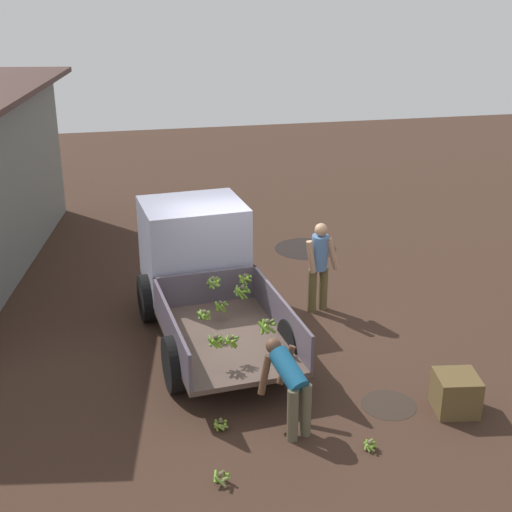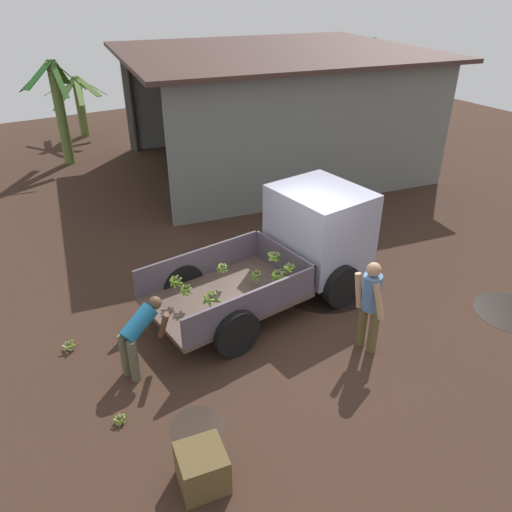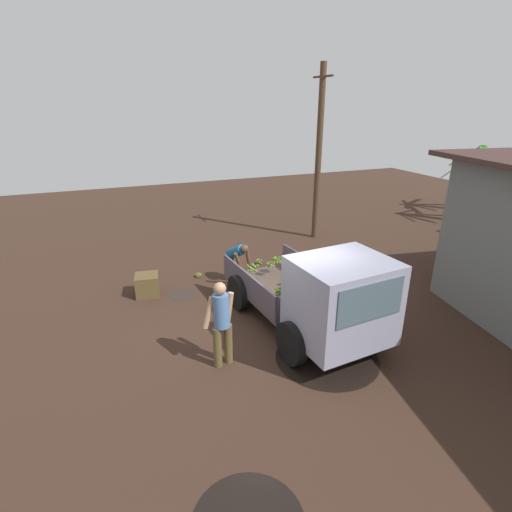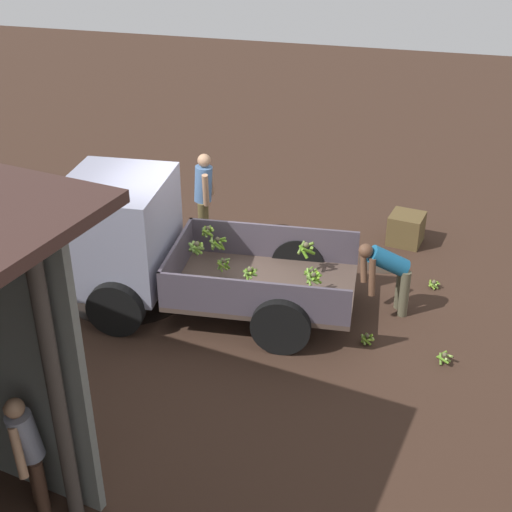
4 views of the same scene
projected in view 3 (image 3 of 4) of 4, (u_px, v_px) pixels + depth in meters
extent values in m
plane|color=#39251C|center=(277.00, 334.00, 8.74)|extent=(36.00, 36.00, 0.00)
cylinder|color=black|center=(327.00, 358.00, 7.95)|extent=(2.06, 2.06, 0.01)
cylinder|color=#2C221A|center=(183.00, 294.00, 10.56)|extent=(0.80, 0.80, 0.01)
cube|color=#503F36|center=(281.00, 290.00, 9.74)|extent=(2.91, 2.05, 0.08)
cube|color=#4F4652|center=(311.00, 271.00, 9.99)|extent=(2.75, 0.29, 0.57)
cube|color=#4F4652|center=(248.00, 285.00, 9.25)|extent=(2.75, 0.29, 0.57)
cube|color=#4F4652|center=(313.00, 301.00, 8.49)|extent=(0.21, 1.82, 0.57)
cube|color=#9495AC|center=(341.00, 300.00, 7.58)|extent=(1.66, 1.91, 1.62)
cube|color=#4C606B|center=(371.00, 302.00, 6.83)|extent=(0.15, 1.42, 0.71)
cylinder|color=black|center=(367.00, 320.00, 8.46)|extent=(0.87, 0.29, 0.86)
cylinder|color=black|center=(291.00, 343.00, 7.67)|extent=(0.87, 0.29, 0.86)
cylinder|color=black|center=(304.00, 278.00, 10.49)|extent=(0.87, 0.29, 0.86)
cylinder|color=black|center=(238.00, 292.00, 9.70)|extent=(0.87, 0.29, 0.86)
sphere|color=#4E4632|center=(278.00, 257.00, 10.38)|extent=(0.07, 0.07, 0.07)
cylinder|color=olive|center=(281.00, 259.00, 10.42)|extent=(0.19, 0.05, 0.11)
cylinder|color=#63A020|center=(279.00, 259.00, 10.46)|extent=(0.14, 0.16, 0.15)
cylinder|color=olive|center=(277.00, 259.00, 10.45)|extent=(0.07, 0.16, 0.16)
cylinder|color=#537E21|center=(276.00, 259.00, 10.41)|extent=(0.17, 0.11, 0.15)
cylinder|color=#6DAB25|center=(276.00, 260.00, 10.36)|extent=(0.19, 0.08, 0.13)
cylinder|color=#5B8127|center=(278.00, 261.00, 10.34)|extent=(0.10, 0.17, 0.16)
cylinder|color=olive|center=(280.00, 260.00, 10.36)|extent=(0.10, 0.17, 0.16)
sphere|color=#433D2C|center=(271.00, 262.00, 10.26)|extent=(0.06, 0.06, 0.06)
cylinder|color=olive|center=(270.00, 264.00, 10.33)|extent=(0.05, 0.14, 0.16)
cylinder|color=#7BA424|center=(269.00, 265.00, 10.30)|extent=(0.12, 0.12, 0.16)
cylinder|color=#577F2A|center=(269.00, 265.00, 10.25)|extent=(0.16, 0.07, 0.14)
cylinder|color=#547626|center=(270.00, 265.00, 10.20)|extent=(0.12, 0.17, 0.09)
cylinder|color=#79B13E|center=(272.00, 265.00, 10.23)|extent=(0.07, 0.17, 0.13)
cylinder|color=#59851F|center=(274.00, 264.00, 10.27)|extent=(0.18, 0.10, 0.09)
cylinder|color=olive|center=(272.00, 263.00, 10.33)|extent=(0.15, 0.13, 0.12)
sphere|color=brown|center=(253.00, 265.00, 9.83)|extent=(0.09, 0.09, 0.09)
cylinder|color=olive|center=(251.00, 267.00, 9.92)|extent=(0.10, 0.21, 0.20)
cylinder|color=#567724|center=(249.00, 268.00, 9.81)|extent=(0.23, 0.07, 0.14)
cylinder|color=#5B742E|center=(253.00, 269.00, 9.78)|extent=(0.11, 0.22, 0.18)
cylinder|color=#619D23|center=(255.00, 269.00, 9.86)|extent=(0.19, 0.12, 0.21)
cylinder|color=#54861D|center=(255.00, 266.00, 9.93)|extent=(0.21, 0.17, 0.16)
sphere|color=brown|center=(281.00, 288.00, 8.44)|extent=(0.08, 0.08, 0.08)
cylinder|color=#6EA435|center=(279.00, 291.00, 8.40)|extent=(0.16, 0.14, 0.11)
cylinder|color=#597B1F|center=(282.00, 292.00, 8.40)|extent=(0.05, 0.16, 0.14)
cylinder|color=olive|center=(283.00, 291.00, 8.44)|extent=(0.13, 0.14, 0.15)
cylinder|color=olive|center=(283.00, 290.00, 8.49)|extent=(0.17, 0.08, 0.13)
cylinder|color=olive|center=(281.00, 290.00, 8.50)|extent=(0.11, 0.14, 0.16)
cylinder|color=olive|center=(278.00, 289.00, 8.49)|extent=(0.12, 0.17, 0.12)
cylinder|color=#7DA62C|center=(279.00, 291.00, 8.46)|extent=(0.14, 0.07, 0.16)
sphere|color=#4C4531|center=(281.00, 289.00, 8.67)|extent=(0.08, 0.08, 0.08)
cylinder|color=#679B20|center=(282.00, 292.00, 8.76)|extent=(0.17, 0.14, 0.18)
cylinder|color=olive|center=(279.00, 292.00, 8.76)|extent=(0.04, 0.17, 0.19)
cylinder|color=#75B02E|center=(277.00, 291.00, 8.72)|extent=(0.18, 0.18, 0.13)
cylinder|color=olive|center=(277.00, 292.00, 8.66)|extent=(0.22, 0.04, 0.12)
cylinder|color=#76AB39|center=(281.00, 294.00, 8.65)|extent=(0.10, 0.16, 0.20)
cylinder|color=#8EB24A|center=(284.00, 293.00, 8.63)|extent=(0.11, 0.22, 0.12)
cylinder|color=#5A7E2E|center=(284.00, 292.00, 8.71)|extent=(0.22, 0.08, 0.14)
sphere|color=brown|center=(292.00, 288.00, 9.06)|extent=(0.07, 0.07, 0.07)
cylinder|color=olive|center=(295.00, 290.00, 9.10)|extent=(0.18, 0.04, 0.13)
cylinder|color=#588D20|center=(292.00, 290.00, 9.14)|extent=(0.08, 0.16, 0.16)
cylinder|color=#77A62D|center=(290.00, 291.00, 9.10)|extent=(0.12, 0.12, 0.17)
cylinder|color=olive|center=(289.00, 290.00, 9.03)|extent=(0.19, 0.08, 0.10)
cylinder|color=#6D9A3E|center=(293.00, 292.00, 9.03)|extent=(0.07, 0.16, 0.16)
cylinder|color=olive|center=(295.00, 291.00, 9.06)|extent=(0.13, 0.13, 0.16)
sphere|color=brown|center=(303.00, 285.00, 8.62)|extent=(0.09, 0.09, 0.09)
cylinder|color=#7CB13C|center=(304.00, 287.00, 8.69)|extent=(0.15, 0.13, 0.17)
cylinder|color=olive|center=(302.00, 286.00, 8.71)|extent=(0.07, 0.18, 0.13)
cylinder|color=#7CA236|center=(300.00, 287.00, 8.67)|extent=(0.15, 0.16, 0.15)
cylinder|color=#75A52E|center=(300.00, 288.00, 8.63)|extent=(0.17, 0.05, 0.16)
cylinder|color=#537717|center=(302.00, 288.00, 8.59)|extent=(0.16, 0.15, 0.14)
cylinder|color=olive|center=(305.00, 288.00, 8.57)|extent=(0.05, 0.19, 0.11)
cylinder|color=olive|center=(306.00, 287.00, 8.61)|extent=(0.16, 0.17, 0.11)
cylinder|color=#71A139|center=(305.00, 288.00, 8.66)|extent=(0.16, 0.08, 0.17)
sphere|color=brown|center=(296.00, 272.00, 9.58)|extent=(0.07, 0.07, 0.07)
cylinder|color=#799E44|center=(296.00, 276.00, 9.55)|extent=(0.10, 0.15, 0.14)
cylinder|color=#659827|center=(297.00, 275.00, 9.58)|extent=(0.10, 0.13, 0.16)
cylinder|color=olive|center=(298.00, 274.00, 9.61)|extent=(0.17, 0.08, 0.12)
cylinder|color=#59802E|center=(297.00, 273.00, 9.65)|extent=(0.17, 0.12, 0.10)
cylinder|color=olive|center=(295.00, 273.00, 9.66)|extent=(0.10, 0.16, 0.13)
cylinder|color=#6FA02F|center=(294.00, 274.00, 9.64)|extent=(0.11, 0.15, 0.14)
cylinder|color=olive|center=(293.00, 274.00, 9.60)|extent=(0.17, 0.10, 0.12)
cylinder|color=#537522|center=(294.00, 275.00, 9.57)|extent=(0.14, 0.10, 0.15)
cylinder|color=#3F3833|center=(455.00, 229.00, 9.99)|extent=(0.16, 0.16, 3.55)
cylinder|color=#4B3424|center=(319.00, 156.00, 13.95)|extent=(0.22, 0.22, 5.98)
cylinder|color=#4B3424|center=(323.00, 76.00, 13.03)|extent=(1.21, 0.07, 0.07)
cylinder|color=#5E8653|center=(477.00, 180.00, 17.98)|extent=(0.25, 0.25, 2.91)
cube|color=#377028|center=(493.00, 154.00, 17.08)|extent=(1.08, 0.21, 0.60)
cube|color=#5A8632|center=(493.00, 158.00, 17.47)|extent=(0.79, 0.83, 1.06)
cube|color=#388831|center=(493.00, 156.00, 17.72)|extent=(0.43, 1.21, 0.92)
cube|color=#41783A|center=(477.00, 153.00, 18.26)|extent=(1.40, 1.12, 0.84)
cube|color=#264E1D|center=(468.00, 153.00, 18.13)|extent=(1.36, 0.34, 0.82)
cube|color=#2E652B|center=(466.00, 156.00, 17.79)|extent=(0.99, 1.08, 0.94)
cube|color=#42792D|center=(475.00, 154.00, 17.29)|extent=(0.44, 1.12, 0.72)
cube|color=#358023|center=(483.00, 157.00, 16.89)|extent=(1.31, 1.39, 0.79)
cylinder|color=olive|center=(469.00, 189.00, 16.43)|extent=(0.36, 0.36, 2.76)
cube|color=#375026|center=(490.00, 164.00, 15.45)|extent=(1.37, 0.26, 0.65)
cube|color=#415C2E|center=(485.00, 168.00, 16.18)|extent=(0.44, 1.03, 1.14)
cube|color=#2E551D|center=(468.00, 165.00, 16.63)|extent=(1.13, 0.77, 1.04)
cube|color=#4D7633|center=(458.00, 166.00, 16.31)|extent=(0.95, 0.94, 1.06)
cube|color=olive|center=(466.00, 173.00, 15.83)|extent=(0.54, 1.15, 1.40)
cylinder|color=brown|center=(218.00, 347.00, 7.56)|extent=(0.19, 0.19, 0.83)
cylinder|color=brown|center=(228.00, 343.00, 7.69)|extent=(0.19, 0.19, 0.83)
cylinder|color=#4D72A2|center=(221.00, 311.00, 7.37)|extent=(0.41, 0.37, 0.67)
sphere|color=tan|center=(220.00, 289.00, 7.24)|extent=(0.24, 0.24, 0.24)
cylinder|color=tan|center=(209.00, 313.00, 7.35)|extent=(0.16, 0.29, 0.62)
cylinder|color=tan|center=(229.00, 308.00, 7.54)|extent=(0.15, 0.22, 0.62)
cylinder|color=brown|center=(234.00, 266.00, 11.40)|extent=(0.19, 0.19, 0.77)
cylinder|color=brown|center=(228.00, 268.00, 11.27)|extent=(0.19, 0.19, 0.77)
cylinder|color=#1A5D89|center=(236.00, 252.00, 10.96)|extent=(0.72, 0.49, 0.53)
sphere|color=brown|center=(245.00, 249.00, 10.64)|extent=(0.22, 0.22, 0.22)
cylinder|color=brown|center=(248.00, 258.00, 10.94)|extent=(0.17, 0.24, 0.58)
cylinder|color=brown|center=(238.00, 262.00, 10.67)|extent=(0.20, 0.32, 0.56)
cylinder|color=#482E22|center=(457.00, 285.00, 10.21)|extent=(0.20, 0.20, 0.74)
cylinder|color=#482E22|center=(458.00, 289.00, 10.04)|extent=(0.20, 0.20, 0.74)
cylinder|color=#8E92A5|center=(464.00, 263.00, 9.87)|extent=(0.43, 0.43, 0.60)
sphere|color=tan|center=(469.00, 249.00, 9.72)|extent=(0.21, 0.21, 0.21)
cylinder|color=tan|center=(468.00, 262.00, 9.99)|extent=(0.25, 0.25, 0.55)
cylinder|color=tan|center=(468.00, 268.00, 9.69)|extent=(0.22, 0.22, 0.55)
sphere|color=brown|center=(259.00, 260.00, 12.45)|extent=(0.07, 0.07, 0.07)
cylinder|color=olive|center=(260.00, 262.00, 12.44)|extent=(0.06, 0.14, 0.15)
cylinder|color=#629928|center=(262.00, 261.00, 12.48)|extent=(0.17, 0.07, 0.09)
cylinder|color=#82A147|center=(260.00, 261.00, 12.53)|extent=(0.10, 0.15, 0.14)
cylinder|color=#8DAF4C|center=(257.00, 261.00, 12.49)|extent=(0.15, 0.14, 0.10)
cylinder|color=#598323|center=(258.00, 262.00, 12.42)|extent=(0.16, 0.13, 0.10)
sphere|color=brown|center=(268.00, 274.00, 11.44)|extent=(0.07, 0.07, 0.07)
cylinder|color=#5D8320|center=(270.00, 276.00, 11.48)|extent=(0.15, 0.04, 0.13)
cylinder|color=olive|center=(268.00, 275.00, 11.51)|extent=(0.11, 0.16, 0.10)
cylinder|color=#8BAB4B|center=(266.00, 275.00, 11.49)|extent=(0.10, 0.15, 0.12)
cylinder|color=#77A529|center=(266.00, 276.00, 11.44)|extent=(0.15, 0.05, 0.13)
cylinder|color=#79A82B|center=(268.00, 277.00, 11.42)|extent=(0.11, 0.13, 0.14)
cylinder|color=#82AB44|center=(270.00, 277.00, 11.43)|extent=(0.11, 0.14, 0.13)
sphere|color=brown|center=(198.00, 274.00, 11.55)|extent=(0.07, 0.07, 0.07)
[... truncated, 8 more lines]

